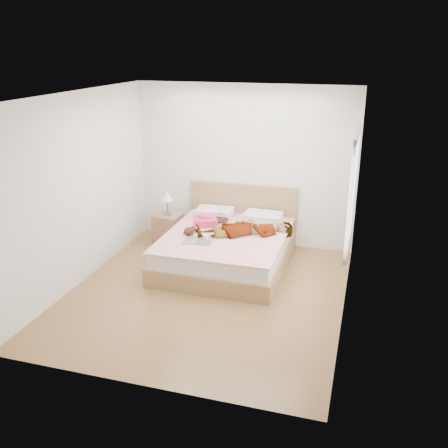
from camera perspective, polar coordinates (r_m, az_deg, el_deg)
name	(u,v)px	position (r m, az deg, el deg)	size (l,w,h in m)	color
ground	(206,293)	(6.78, -2.06, -7.93)	(4.00, 4.00, 0.00)	#4F3118
woman	(246,227)	(7.40, 2.48, -0.29)	(0.56, 1.48, 0.20)	white
hair	(218,218)	(7.98, -0.71, 0.74)	(0.39, 0.48, 0.07)	black
phone	(221,210)	(7.87, -0.33, 1.55)	(0.04, 0.09, 0.01)	silver
room_shell	(352,191)	(6.21, 14.45, 3.69)	(4.00, 4.00, 4.00)	white
bed	(227,246)	(7.56, 0.40, -2.56)	(1.80, 2.08, 1.00)	olive
towel	(205,221)	(7.73, -2.15, 0.39)	(0.43, 0.40, 0.18)	#DE3C79
magazine	(198,241)	(7.12, -3.01, -1.95)	(0.49, 0.35, 0.03)	white
coffee_mug	(206,238)	(7.12, -2.03, -1.58)	(0.12, 0.09, 0.10)	white
plush_toy	(190,231)	(7.35, -3.95, -0.78)	(0.19, 0.24, 0.12)	black
nightstand	(168,227)	(8.32, -6.39, -0.34)	(0.46, 0.42, 0.91)	brown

